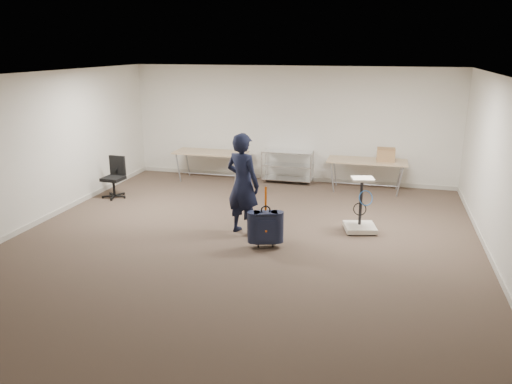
# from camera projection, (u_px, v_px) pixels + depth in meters

# --- Properties ---
(ground) EXTENTS (9.00, 9.00, 0.00)m
(ground) POSITION_uv_depth(u_px,v_px,m) (239.00, 246.00, 8.42)
(ground) COLOR #423528
(ground) RESTS_ON ground
(room_shell) EXTENTS (8.00, 9.00, 9.00)m
(room_shell) POSITION_uv_depth(u_px,v_px,m) (259.00, 217.00, 9.69)
(room_shell) COLOR silver
(room_shell) RESTS_ON ground
(folding_table_left) EXTENTS (1.80, 0.75, 0.73)m
(folding_table_left) POSITION_uv_depth(u_px,v_px,m) (211.00, 154.00, 12.36)
(folding_table_left) COLOR #987E5D
(folding_table_left) RESTS_ON ground
(folding_table_right) EXTENTS (1.80, 0.75, 0.73)m
(folding_table_right) POSITION_uv_depth(u_px,v_px,m) (367.00, 162.00, 11.44)
(folding_table_right) COLOR #987E5D
(folding_table_right) RESTS_ON ground
(wire_shelf) EXTENTS (1.22, 0.47, 0.80)m
(wire_shelf) POSITION_uv_depth(u_px,v_px,m) (288.00, 165.00, 12.20)
(wire_shelf) COLOR silver
(wire_shelf) RESTS_ON ground
(person) EXTENTS (0.78, 0.65, 1.83)m
(person) POSITION_uv_depth(u_px,v_px,m) (243.00, 184.00, 8.76)
(person) COLOR black
(person) RESTS_ON ground
(suitcase) EXTENTS (0.43, 0.32, 1.05)m
(suitcase) POSITION_uv_depth(u_px,v_px,m) (266.00, 227.00, 8.26)
(suitcase) COLOR black
(suitcase) RESTS_ON ground
(office_chair) EXTENTS (0.55, 0.55, 0.91)m
(office_chair) POSITION_uv_depth(u_px,v_px,m) (115.00, 185.00, 11.09)
(office_chair) COLOR black
(office_chair) RESTS_ON ground
(equipment_cart) EXTENTS (0.66, 0.66, 1.00)m
(equipment_cart) POSITION_uv_depth(u_px,v_px,m) (361.00, 217.00, 9.04)
(equipment_cart) COLOR beige
(equipment_cart) RESTS_ON ground
(cardboard_box) EXTENTS (0.41, 0.31, 0.30)m
(cardboard_box) POSITION_uv_depth(u_px,v_px,m) (386.00, 155.00, 11.30)
(cardboard_box) COLOR #946045
(cardboard_box) RESTS_ON folding_table_right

